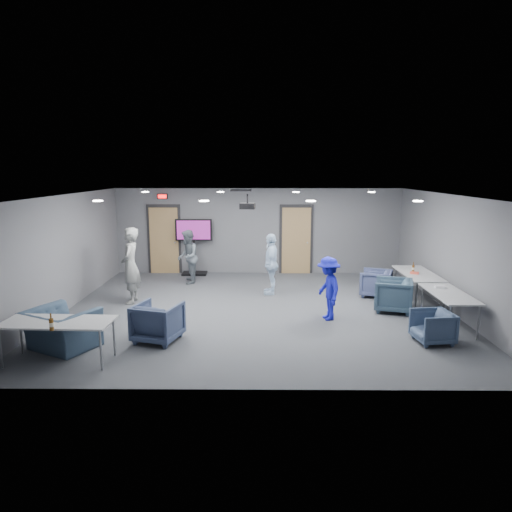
{
  "coord_description": "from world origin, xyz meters",
  "views": [
    {
      "loc": [
        0.05,
        -10.37,
        3.25
      ],
      "look_at": [
        -0.05,
        0.52,
        1.2
      ],
      "focal_mm": 32.0,
      "sensor_mm": 36.0,
      "label": 1
    }
  ],
  "objects_px": {
    "chair_right_a": "(376,283)",
    "chair_front_a": "(158,322)",
    "person_a": "(131,266)",
    "table_right_b": "(449,295)",
    "projector": "(247,206)",
    "chair_front_b": "(62,329)",
    "person_d": "(328,288)",
    "person_c": "(271,264)",
    "bottle_front": "(51,324)",
    "table_front_left": "(58,324)",
    "tv_stand": "(194,243)",
    "table_right_a": "(418,275)",
    "person_b": "(188,257)",
    "chair_right_c": "(433,327)",
    "chair_right_b": "(393,295)",
    "bottle_right": "(413,268)"
  },
  "relations": [
    {
      "from": "table_right_b",
      "to": "bottle_right",
      "type": "height_order",
      "value": "bottle_right"
    },
    {
      "from": "chair_right_c",
      "to": "bottle_front",
      "type": "height_order",
      "value": "bottle_front"
    },
    {
      "from": "table_right_b",
      "to": "bottle_front",
      "type": "relative_size",
      "value": 6.03
    },
    {
      "from": "chair_right_a",
      "to": "table_right_a",
      "type": "bearing_deg",
      "value": 83.83
    },
    {
      "from": "table_right_a",
      "to": "person_a",
      "type": "bearing_deg",
      "value": 91.41
    },
    {
      "from": "person_b",
      "to": "person_a",
      "type": "bearing_deg",
      "value": -33.69
    },
    {
      "from": "table_right_b",
      "to": "chair_right_a",
      "type": "bearing_deg",
      "value": 21.23
    },
    {
      "from": "chair_front_b",
      "to": "table_right_b",
      "type": "relative_size",
      "value": 0.67
    },
    {
      "from": "chair_right_c",
      "to": "table_front_left",
      "type": "height_order",
      "value": "table_front_left"
    },
    {
      "from": "person_b",
      "to": "bottle_right",
      "type": "height_order",
      "value": "person_b"
    },
    {
      "from": "person_a",
      "to": "chair_right_c",
      "type": "bearing_deg",
      "value": 63.48
    },
    {
      "from": "person_b",
      "to": "chair_right_a",
      "type": "xyz_separation_m",
      "value": [
        5.13,
        -1.37,
        -0.43
      ]
    },
    {
      "from": "person_a",
      "to": "projector",
      "type": "bearing_deg",
      "value": 87.9
    },
    {
      "from": "person_b",
      "to": "person_c",
      "type": "distance_m",
      "value": 2.65
    },
    {
      "from": "person_d",
      "to": "chair_front_a",
      "type": "distance_m",
      "value": 3.72
    },
    {
      "from": "person_c",
      "to": "chair_right_b",
      "type": "height_order",
      "value": "person_c"
    },
    {
      "from": "projector",
      "to": "table_right_b",
      "type": "bearing_deg",
      "value": -17.83
    },
    {
      "from": "chair_right_a",
      "to": "chair_front_b",
      "type": "bearing_deg",
      "value": -40.92
    },
    {
      "from": "person_b",
      "to": "chair_right_b",
      "type": "bearing_deg",
      "value": 57.76
    },
    {
      "from": "person_d",
      "to": "table_right_b",
      "type": "distance_m",
      "value": 2.5
    },
    {
      "from": "person_b",
      "to": "person_d",
      "type": "relative_size",
      "value": 1.12
    },
    {
      "from": "person_a",
      "to": "table_front_left",
      "type": "xyz_separation_m",
      "value": [
        -0.25,
        -3.58,
        -0.26
      ]
    },
    {
      "from": "table_right_b",
      "to": "chair_right_c",
      "type": "bearing_deg",
      "value": 144.39
    },
    {
      "from": "chair_right_c",
      "to": "table_right_b",
      "type": "bearing_deg",
      "value": 137.06
    },
    {
      "from": "table_right_b",
      "to": "person_c",
      "type": "bearing_deg",
      "value": 54.56
    },
    {
      "from": "person_c",
      "to": "table_right_b",
      "type": "xyz_separation_m",
      "value": [
        3.65,
        -2.6,
        -0.13
      ]
    },
    {
      "from": "bottle_front",
      "to": "chair_right_a",
      "type": "bearing_deg",
      "value": 36.33
    },
    {
      "from": "person_d",
      "to": "chair_front_a",
      "type": "relative_size",
      "value": 1.68
    },
    {
      "from": "person_c",
      "to": "table_right_a",
      "type": "xyz_separation_m",
      "value": [
        3.65,
        -0.7,
        -0.12
      ]
    },
    {
      "from": "projector",
      "to": "person_d",
      "type": "bearing_deg",
      "value": -31.64
    },
    {
      "from": "bottle_front",
      "to": "chair_front_a",
      "type": "bearing_deg",
      "value": 46.83
    },
    {
      "from": "person_a",
      "to": "table_right_a",
      "type": "distance_m",
      "value": 7.15
    },
    {
      "from": "chair_right_c",
      "to": "table_right_a",
      "type": "distance_m",
      "value": 2.91
    },
    {
      "from": "chair_right_c",
      "to": "table_right_a",
      "type": "bearing_deg",
      "value": 159.63
    },
    {
      "from": "person_c",
      "to": "chair_right_c",
      "type": "xyz_separation_m",
      "value": [
        3.0,
        -3.51,
        -0.5
      ]
    },
    {
      "from": "table_front_left",
      "to": "projector",
      "type": "relative_size",
      "value": 4.86
    },
    {
      "from": "chair_front_b",
      "to": "bottle_right",
      "type": "distance_m",
      "value": 8.21
    },
    {
      "from": "person_a",
      "to": "table_right_b",
      "type": "xyz_separation_m",
      "value": [
        7.14,
        -1.72,
        -0.26
      ]
    },
    {
      "from": "tv_stand",
      "to": "person_c",
      "type": "bearing_deg",
      "value": -43.99
    },
    {
      "from": "person_d",
      "to": "chair_right_c",
      "type": "height_order",
      "value": "person_d"
    },
    {
      "from": "person_c",
      "to": "tv_stand",
      "type": "relative_size",
      "value": 0.92
    },
    {
      "from": "chair_front_b",
      "to": "projector",
      "type": "distance_m",
      "value": 5.0
    },
    {
      "from": "chair_right_b",
      "to": "bottle_front",
      "type": "distance_m",
      "value": 7.3
    },
    {
      "from": "person_b",
      "to": "projector",
      "type": "distance_m",
      "value": 3.07
    },
    {
      "from": "person_c",
      "to": "bottle_front",
      "type": "xyz_separation_m",
      "value": [
        -3.63,
        -4.91,
        0.02
      ]
    },
    {
      "from": "chair_right_a",
      "to": "chair_front_a",
      "type": "bearing_deg",
      "value": -36.54
    },
    {
      "from": "table_front_left",
      "to": "tv_stand",
      "type": "height_order",
      "value": "tv_stand"
    },
    {
      "from": "chair_front_b",
      "to": "projector",
      "type": "bearing_deg",
      "value": -110.03
    },
    {
      "from": "chair_front_a",
      "to": "chair_front_b",
      "type": "bearing_deg",
      "value": 29.53
    },
    {
      "from": "chair_right_c",
      "to": "person_d",
      "type": "bearing_deg",
      "value": -134.79
    }
  ]
}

